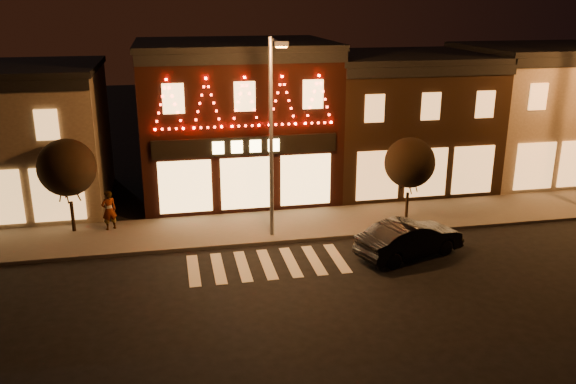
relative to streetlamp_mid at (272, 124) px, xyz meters
name	(u,v)px	position (x,y,z in m)	size (l,w,h in m)	color
ground	(286,311)	(-0.73, -6.57, -5.30)	(120.00, 120.00, 0.00)	black
sidewalk_far	(294,225)	(1.27, 1.43, -5.23)	(44.00, 4.00, 0.15)	#47423D
building_pulp	(236,119)	(-0.73, 7.40, -1.14)	(10.20, 8.34, 8.30)	black
building_right_a	(400,119)	(8.77, 7.42, -1.54)	(9.20, 8.28, 7.50)	#321F11
building_right_b	(540,111)	(17.77, 7.42, -1.39)	(9.20, 8.28, 7.80)	#6D604E
streetlamp_mid	(272,124)	(0.00, 0.00, 0.00)	(0.57, 2.01, 8.78)	#59595E
tree_left	(67,168)	(-8.94, 2.52, -2.11)	(2.60, 2.60, 4.35)	black
tree_right	(410,163)	(6.80, 1.01, -2.33)	(2.41, 2.41, 4.03)	black
dark_sedan	(410,239)	(5.32, -2.94, -4.52)	(1.65, 4.73, 1.56)	black
pedestrian	(109,210)	(-7.29, 2.41, -4.21)	(0.69, 0.45, 1.88)	gray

